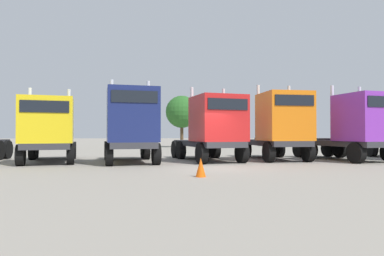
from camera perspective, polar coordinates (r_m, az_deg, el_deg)
ground at (r=15.13m, az=3.84°, el=-6.66°), size 200.00×200.00×0.00m
semi_truck_yellow at (r=18.84m, az=-22.87°, el=-0.32°), size 3.68×6.62×3.87m
semi_truck_navy at (r=17.47m, az=-10.13°, el=0.47°), size 3.37×6.29×4.32m
semi_truck_red at (r=18.28m, az=3.62°, el=0.09°), size 3.68×6.34×4.06m
semi_truck_orange at (r=19.69m, az=14.45°, el=0.41°), size 2.82×6.18×4.33m
semi_truck_purple at (r=20.67m, az=25.83°, el=0.23°), size 3.59×6.40×4.21m
traffic_cone_near at (r=11.89m, az=1.47°, el=-6.60°), size 0.36×0.36×0.67m
oak_far_left at (r=37.75m, az=-24.10°, el=1.90°), size 2.97×2.97×4.85m
oak_far_centre at (r=37.81m, az=-1.72°, el=2.70°), size 3.58×3.58×5.73m
oak_far_right at (r=41.20m, az=16.99°, el=1.83°), size 3.28×3.28×5.14m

